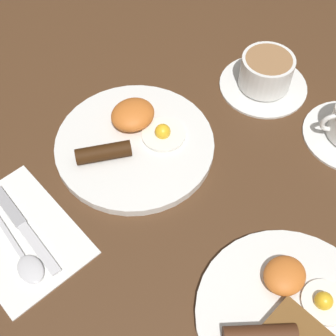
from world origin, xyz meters
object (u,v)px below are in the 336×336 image
object	(u,v)px
knife	(21,224)
spoon	(25,260)
breakfast_plate_far	(289,317)
teacup_near	(265,75)
breakfast_plate_near	(134,141)

from	to	relation	value
knife	spoon	distance (m)	0.06
breakfast_plate_far	spoon	bearing A→B (deg)	-54.35
teacup_near	spoon	world-z (taller)	teacup_near
spoon	breakfast_plate_near	bearing A→B (deg)	107.66
breakfast_plate_far	knife	world-z (taller)	breakfast_plate_far
teacup_near	knife	world-z (taller)	teacup_near
teacup_near	spoon	size ratio (longest dim) A/B	0.94
teacup_near	breakfast_plate_near	bearing A→B (deg)	-10.81
breakfast_plate_near	teacup_near	distance (m)	0.28
breakfast_plate_near	spoon	xyz separation A→B (m)	(0.25, 0.06, -0.00)
teacup_near	spoon	xyz separation A→B (m)	(0.53, 0.01, -0.02)
breakfast_plate_far	spoon	size ratio (longest dim) A/B	1.46
breakfast_plate_far	teacup_near	xyz separation A→B (m)	(-0.31, -0.32, 0.02)
teacup_near	knife	size ratio (longest dim) A/B	0.90
breakfast_plate_far	knife	xyz separation A→B (m)	(0.19, -0.36, -0.00)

